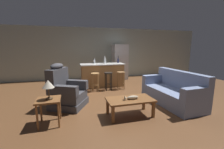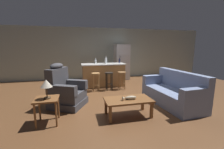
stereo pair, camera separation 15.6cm
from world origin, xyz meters
name	(u,v)px [view 2 (the right image)]	position (x,y,z in m)	size (l,w,h in m)	color
ground_plane	(111,96)	(0.00, 0.00, 0.00)	(12.00, 12.00, 0.00)	brown
back_wall	(97,53)	(0.00, 3.12, 1.30)	(12.00, 0.05, 2.60)	#939E93
coffee_table	(128,101)	(0.06, -1.56, 0.36)	(1.10, 0.60, 0.42)	brown
fish_figurine	(129,98)	(0.07, -1.61, 0.46)	(0.34, 0.10, 0.10)	#4C3823
couch	(173,92)	(1.58, -1.13, 0.34)	(0.95, 1.95, 0.94)	#707FA3
recliner_near_lamp	(65,91)	(-1.43, -0.55, 0.42)	(1.13, 1.13, 1.20)	#3D3D42
end_table	(47,103)	(-1.75, -1.49, 0.46)	(0.48, 0.48, 0.56)	brown
table_lamp	(46,84)	(-1.72, -1.51, 0.87)	(0.24, 0.24, 0.41)	#4C3823
kitchen_island	(104,75)	(0.00, 1.35, 0.48)	(1.80, 0.70, 0.95)	#9E7042
bar_stool_left	(96,78)	(-0.41, 0.72, 0.47)	(0.32, 0.32, 0.68)	#A87A47
bar_stool_middle	(109,78)	(0.10, 0.72, 0.47)	(0.32, 0.32, 0.68)	black
bar_stool_right	(122,77)	(0.61, 0.72, 0.47)	(0.32, 0.32, 0.68)	olive
refrigerator	(122,62)	(1.16, 2.55, 0.88)	(0.70, 0.69, 1.76)	#B7B7BC
bottle_tall_green	(96,61)	(-0.29, 1.56, 1.03)	(0.07, 0.07, 0.22)	silver
bottle_short_amber	(119,61)	(0.74, 1.51, 1.03)	(0.08, 0.08, 0.21)	#23284C
bottle_wine_dark	(106,61)	(0.13, 1.43, 1.07)	(0.09, 0.09, 0.32)	silver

